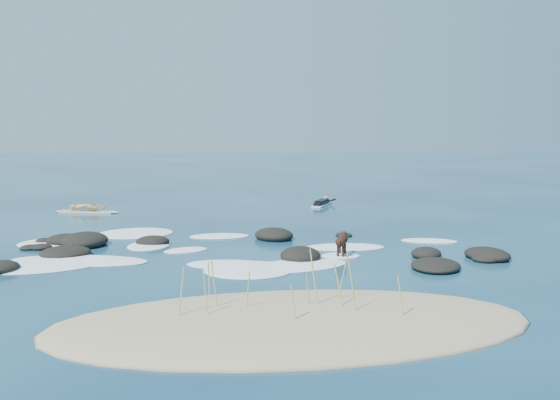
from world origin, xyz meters
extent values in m
plane|color=#0A2642|center=(0.00, 0.00, 0.00)|extent=(160.00, 160.00, 0.00)
ellipsoid|color=#9E8966|center=(0.00, -8.20, 0.00)|extent=(9.00, 4.40, 0.60)
cylinder|color=#A7AC53|center=(-1.57, -8.18, 0.59)|extent=(0.12, 0.12, 0.94)
cylinder|color=#A7AC53|center=(0.47, -7.86, 0.73)|extent=(0.15, 0.25, 1.19)
cylinder|color=#A7AC53|center=(0.91, -8.00, 0.59)|extent=(0.19, 0.18, 0.93)
cylinder|color=#A7AC53|center=(1.07, -8.36, 0.70)|extent=(0.20, 0.12, 1.15)
cylinder|color=#A7AC53|center=(1.86, -8.69, 0.54)|extent=(0.12, 0.13, 0.84)
cylinder|color=#A7AC53|center=(-0.07, -8.73, 0.51)|extent=(0.12, 0.08, 0.78)
cylinder|color=#A7AC53|center=(-1.39, -7.70, 0.64)|extent=(0.14, 0.09, 1.03)
cylinder|color=#A7AC53|center=(1.11, -7.47, 0.65)|extent=(0.21, 0.18, 1.04)
cylinder|color=#A7AC53|center=(-0.79, -7.88, 0.54)|extent=(0.11, 0.05, 0.84)
cylinder|color=#A7AC53|center=(-1.47, -7.05, 0.54)|extent=(0.04, 0.03, 0.85)
cylinder|color=#A7AC53|center=(-2.00, -8.11, 0.62)|extent=(0.14, 0.09, 1.01)
cylinder|color=#A7AC53|center=(0.35, -7.88, 0.50)|extent=(0.12, 0.08, 0.76)
ellipsoid|color=black|center=(-5.27, -1.09, 0.09)|extent=(1.70, 1.61, 0.37)
ellipsoid|color=black|center=(-2.92, 0.33, 0.09)|extent=(1.17, 1.07, 0.37)
ellipsoid|color=black|center=(4.73, -2.75, 0.09)|extent=(1.18, 1.26, 0.36)
ellipsoid|color=black|center=(-6.19, 0.12, 0.05)|extent=(0.84, 0.85, 0.20)
ellipsoid|color=black|center=(-6.51, 0.18, 0.04)|extent=(0.72, 0.79, 0.15)
ellipsoid|color=black|center=(-5.62, 0.90, 0.10)|extent=(1.29, 1.26, 0.41)
ellipsoid|color=black|center=(1.17, -2.63, 0.12)|extent=(1.13, 1.21, 0.49)
ellipsoid|color=black|center=(-6.52, -2.81, 0.09)|extent=(0.99, 1.10, 0.35)
ellipsoid|color=black|center=(-6.29, 1.05, 0.06)|extent=(0.71, 0.67, 0.23)
ellipsoid|color=black|center=(6.09, -3.52, 0.06)|extent=(0.75, 0.75, 0.25)
ellipsoid|color=black|center=(0.93, 0.77, 0.12)|extent=(1.59, 1.75, 0.48)
ellipsoid|color=black|center=(4.40, -4.19, 0.08)|extent=(1.82, 1.98, 0.32)
ellipsoid|color=black|center=(6.33, -3.17, 0.10)|extent=(1.28, 1.55, 0.39)
ellipsoid|color=black|center=(3.32, 0.98, 0.03)|extent=(0.71, 0.76, 0.13)
ellipsoid|color=black|center=(-5.00, 0.57, 0.13)|extent=(1.48, 1.89, 0.51)
ellipsoid|color=white|center=(-3.63, 2.49, 0.01)|extent=(3.26, 3.06, 0.12)
ellipsoid|color=white|center=(-1.92, -0.82, 0.01)|extent=(1.54, 1.24, 0.12)
ellipsoid|color=white|center=(-0.79, -2.97, 0.01)|extent=(2.48, 1.68, 0.12)
ellipsoid|color=white|center=(-0.80, 1.47, 0.01)|extent=(2.01, 1.11, 0.12)
ellipsoid|color=white|center=(-3.03, 0.14, 0.01)|extent=(1.58, 2.04, 0.12)
ellipsoid|color=white|center=(-4.77, -1.86, 0.01)|extent=(4.07, 2.37, 0.12)
ellipsoid|color=white|center=(2.84, -1.04, 0.01)|extent=(2.52, 1.41, 0.12)
ellipsoid|color=white|center=(-5.50, -2.33, 0.01)|extent=(3.52, 2.76, 0.12)
ellipsoid|color=white|center=(5.76, -0.43, 0.01)|extent=(1.96, 1.35, 0.12)
ellipsoid|color=white|center=(0.87, -3.38, 0.01)|extent=(3.33, 2.24, 0.12)
ellipsoid|color=white|center=(-0.34, -3.64, 0.01)|extent=(2.33, 2.14, 0.12)
ellipsoid|color=white|center=(-6.02, 1.03, 0.01)|extent=(2.55, 2.35, 0.12)
ellipsoid|color=white|center=(2.38, -2.30, 0.01)|extent=(1.10, 0.90, 0.12)
cube|color=beige|center=(-6.08, 8.27, 0.04)|extent=(2.42, 1.17, 0.08)
ellipsoid|color=beige|center=(-4.94, 7.93, 0.04)|extent=(0.53, 0.40, 0.09)
ellipsoid|color=beige|center=(-7.21, 8.62, 0.04)|extent=(0.53, 0.40, 0.09)
imported|color=tan|center=(-6.08, 8.27, 0.86)|extent=(0.52, 0.65, 1.55)
cube|color=white|center=(4.40, 9.27, 0.04)|extent=(1.32, 1.93, 0.07)
ellipsoid|color=white|center=(4.87, 10.13, 0.04)|extent=(0.41, 0.49, 0.07)
cube|color=black|center=(4.40, 9.27, 0.18)|extent=(0.88, 1.23, 0.20)
sphere|color=tan|center=(4.73, 9.88, 0.28)|extent=(0.28, 0.28, 0.20)
cylinder|color=black|center=(4.58, 10.11, 0.17)|extent=(0.50, 0.13, 0.22)
cylinder|color=black|center=(5.02, 9.88, 0.17)|extent=(0.37, 0.43, 0.22)
cube|color=black|center=(4.09, 8.68, 0.14)|extent=(0.50, 0.57, 0.12)
cylinder|color=black|center=(2.38, -2.40, 0.47)|extent=(0.46, 0.61, 0.27)
sphere|color=black|center=(2.48, -2.17, 0.47)|extent=(0.36, 0.36, 0.28)
sphere|color=black|center=(2.29, -2.62, 0.47)|extent=(0.33, 0.33, 0.25)
sphere|color=black|center=(2.54, -2.02, 0.56)|extent=(0.26, 0.26, 0.20)
cone|color=black|center=(2.59, -1.91, 0.55)|extent=(0.14, 0.15, 0.10)
cone|color=black|center=(2.49, -2.01, 0.64)|extent=(0.11, 0.10, 0.10)
cone|color=black|center=(2.58, -2.05, 0.64)|extent=(0.11, 0.10, 0.10)
cylinder|color=black|center=(2.39, -2.19, 0.18)|extent=(0.09, 0.09, 0.36)
cylinder|color=black|center=(2.52, -2.25, 0.18)|extent=(0.09, 0.09, 0.36)
cylinder|color=black|center=(2.25, -2.54, 0.18)|extent=(0.09, 0.09, 0.36)
cylinder|color=black|center=(2.38, -2.60, 0.18)|extent=(0.09, 0.09, 0.36)
cylinder|color=black|center=(2.24, -2.74, 0.51)|extent=(0.14, 0.26, 0.16)
camera|label=1|loc=(-1.89, -19.04, 3.54)|focal=40.00mm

